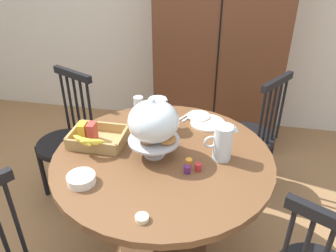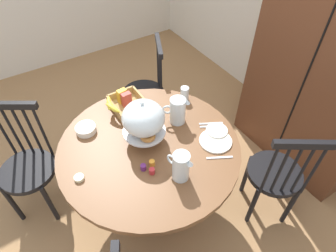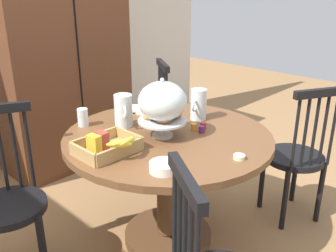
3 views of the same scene
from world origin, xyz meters
name	(u,v)px [view 1 (image 1 of 3)]	position (x,y,z in m)	size (l,w,h in m)	color
ground_plane	(143,245)	(0.00, 0.00, 0.00)	(10.00, 10.00, 0.00)	#997047
wooden_armoire	(221,39)	(0.35, 1.50, 0.98)	(1.18, 0.60, 1.96)	brown
dining_table	(163,185)	(0.14, 0.02, 0.53)	(1.21, 1.21, 0.74)	brown
windsor_chair_facing_door	(251,138)	(0.66, 0.76, 0.45)	(0.46, 0.46, 0.97)	black
windsor_chair_far_side	(67,143)	(-0.67, 0.43, 0.45)	(0.44, 0.44, 0.97)	black
pastry_stand_with_dome	(154,123)	(0.09, 0.02, 0.94)	(0.28, 0.28, 0.34)	silver
orange_juice_pitcher	(222,144)	(0.46, 0.05, 0.83)	(0.18, 0.10, 0.20)	silver
milk_pitcher	(158,115)	(0.05, 0.30, 0.83)	(0.12, 0.18, 0.20)	silver
cereal_basket	(95,137)	(-0.27, 0.05, 0.78)	(0.32, 0.30, 0.12)	tan
china_plate_large	(208,123)	(0.35, 0.41, 0.75)	(0.22, 0.22, 0.01)	white
china_plate_small	(199,116)	(0.28, 0.47, 0.76)	(0.15, 0.15, 0.01)	white
cereal_bowl	(81,179)	(-0.20, -0.29, 0.76)	(0.14, 0.14, 0.04)	white
drinking_glass	(138,104)	(-0.13, 0.49, 0.80)	(0.06, 0.06, 0.11)	silver
butter_dish	(142,218)	(0.15, -0.47, 0.75)	(0.06, 0.06, 0.02)	beige
jam_jar_strawberry	(198,167)	(0.34, -0.08, 0.76)	(0.04, 0.04, 0.04)	#B7282D
jam_jar_apricot	(189,162)	(0.29, -0.05, 0.76)	(0.04, 0.04, 0.04)	orange
jam_jar_grape	(187,169)	(0.29, -0.11, 0.76)	(0.04, 0.04, 0.04)	#5B2366
table_knife	(190,117)	(0.22, 0.48, 0.74)	(0.17, 0.01, 0.01)	silver
dinner_fork	(186,115)	(0.20, 0.49, 0.74)	(0.17, 0.01, 0.01)	silver
soup_spoon	(227,130)	(0.47, 0.35, 0.74)	(0.17, 0.01, 0.01)	silver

